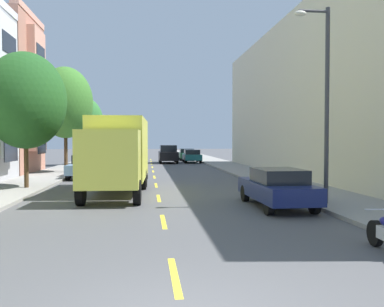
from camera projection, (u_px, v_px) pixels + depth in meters
ground_plane at (153, 169)px, 35.23m from camera, size 160.00×160.00×0.00m
sidewalk_left at (64, 170)px, 32.45m from camera, size 3.20×120.00×0.14m
sidewalk_right at (238, 169)px, 34.02m from camera, size 3.20×120.00×0.14m
lane_centerline_dashes at (154, 174)px, 29.76m from camera, size 0.14×47.20×0.01m
apartment_block_opposite at (365, 96)px, 26.63m from camera, size 10.00×36.00×10.74m
street_tree_second at (25, 101)px, 19.95m from camera, size 3.93×3.93×6.64m
street_tree_third at (65, 103)px, 29.76m from camera, size 3.96×3.96×7.68m
street_tree_farthest at (86, 122)px, 39.63m from camera, size 3.35×3.35×6.43m
street_lamp at (323, 91)px, 14.95m from camera, size 1.35×0.28×7.18m
delivery_box_truck at (119, 151)px, 18.81m from camera, size 2.70×8.21×3.49m
parked_hatchback_sky at (85, 167)px, 26.42m from camera, size 1.84×4.04×1.50m
parked_sedan_forest at (187, 154)px, 50.10m from camera, size 1.87×4.53×1.43m
parked_sedan_navy at (277, 187)px, 14.99m from camera, size 1.87×4.53×1.43m
parked_hatchback_charcoal at (117, 153)px, 53.93m from camera, size 1.79×4.02×1.50m
parked_pickup_orange at (110, 156)px, 41.84m from camera, size 2.06×5.32×1.73m
parked_sedan_teal at (192, 156)px, 44.69m from camera, size 1.84×4.52×1.43m
moving_black_sedan at (168, 154)px, 44.05m from camera, size 1.95×4.80×1.93m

